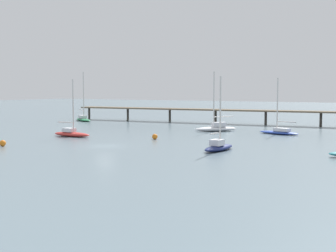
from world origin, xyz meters
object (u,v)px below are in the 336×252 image
sailboat_green (83,118)px  mooring_buoy_far (155,137)px  sailboat_blue (279,131)px  sailboat_red (71,133)px  sailboat_navy (219,146)px  pier (295,108)px  mooring_buoy_inner (3,143)px  sailboat_white (216,127)px

sailboat_green → mooring_buoy_far: (34.07, -23.52, -0.24)m
sailboat_blue → sailboat_green: 47.22m
sailboat_red → sailboat_navy: sailboat_navy is taller
pier → mooring_buoy_far: bearing=-105.8°
sailboat_blue → sailboat_navy: sailboat_blue is taller
sailboat_red → sailboat_blue: size_ratio=0.97×
mooring_buoy_far → sailboat_navy: bearing=-26.3°
sailboat_green → mooring_buoy_inner: size_ratio=13.65×
sailboat_white → mooring_buoy_far: size_ratio=12.72×
pier → sailboat_navy: (3.20, -40.58, -2.81)m
sailboat_white → mooring_buoy_far: 16.02m
pier → sailboat_white: sailboat_white is taller
pier → mooring_buoy_inner: (-21.41, -50.78, -3.00)m
sailboat_navy → sailboat_white: 24.80m
pier → mooring_buoy_far: size_ratio=95.52×
pier → mooring_buoy_inner: size_ratio=94.90×
pier → sailboat_red: 43.71m
sailboat_green → mooring_buoy_inner: 45.87m
mooring_buoy_far → mooring_buoy_inner: bearing=-125.4°
mooring_buoy_inner → sailboat_red: bearing=94.3°
sailboat_red → mooring_buoy_far: bearing=14.1°
sailboat_red → sailboat_green: size_ratio=0.79×
sailboat_red → sailboat_white: sailboat_white is taller
sailboat_navy → mooring_buoy_far: (-12.87, 6.35, -0.19)m
mooring_buoy_inner → sailboat_blue: bearing=53.5°
sailboat_blue → sailboat_white: sailboat_white is taller
mooring_buoy_inner → pier: bearing=67.1°
sailboat_navy → mooring_buoy_inner: bearing=-157.5°
sailboat_blue → pier: bearing=99.4°
pier → sailboat_red: sailboat_red is taller
sailboat_blue → mooring_buoy_inner: (-24.35, -32.94, -0.15)m
mooring_buoy_far → mooring_buoy_inner: (-11.74, -16.55, 0.00)m
sailboat_white → pier: bearing=67.1°
sailboat_red → sailboat_blue: (25.35, 19.58, -0.03)m
pier → sailboat_white: size_ratio=7.51×
sailboat_navy → mooring_buoy_inner: (-24.61, -10.20, -0.19)m
pier → mooring_buoy_inner: bearing=-112.9°
sailboat_white → mooring_buoy_far: bearing=-96.9°
mooring_buoy_far → mooring_buoy_inner: size_ratio=0.99×
sailboat_blue → sailboat_white: size_ratio=0.89×
sailboat_navy → sailboat_green: bearing=147.5°
sailboat_navy → sailboat_green: 55.64m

